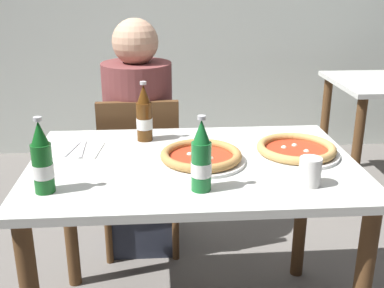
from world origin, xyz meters
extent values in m
cube|color=silver|center=(0.00, 0.00, 0.73)|extent=(1.20, 0.80, 0.03)
cylinder|color=brown|center=(-0.54, 0.34, 0.36)|extent=(0.06, 0.06, 0.72)
cylinder|color=brown|center=(0.54, 0.34, 0.36)|extent=(0.06, 0.06, 0.72)
cube|color=brown|center=(-0.22, 0.68, 0.43)|extent=(0.41, 0.41, 0.04)
cube|color=brown|center=(-0.22, 0.50, 0.65)|extent=(0.38, 0.05, 0.40)
cylinder|color=brown|center=(-0.06, 0.85, 0.21)|extent=(0.04, 0.04, 0.41)
cylinder|color=brown|center=(-0.40, 0.85, 0.21)|extent=(0.04, 0.04, 0.41)
cylinder|color=brown|center=(-0.05, 0.51, 0.21)|extent=(0.04, 0.04, 0.41)
cylinder|color=brown|center=(-0.39, 0.51, 0.21)|extent=(0.04, 0.04, 0.41)
cube|color=#2D3342|center=(-0.22, 0.66, 0.23)|extent=(0.32, 0.28, 0.45)
cylinder|color=brown|center=(-0.22, 0.66, 0.73)|extent=(0.34, 0.34, 0.55)
sphere|color=tan|center=(-0.22, 0.66, 1.10)|extent=(0.22, 0.22, 0.22)
cylinder|color=brown|center=(1.08, 1.01, 0.36)|extent=(0.06, 0.06, 0.72)
cylinder|color=brown|center=(1.08, 1.59, 0.36)|extent=(0.06, 0.06, 0.72)
cylinder|color=white|center=(0.40, 0.04, 0.76)|extent=(0.33, 0.33, 0.01)
cylinder|color=#BC381E|center=(0.40, 0.04, 0.77)|extent=(0.24, 0.24, 0.01)
torus|color=tan|center=(0.40, 0.04, 0.78)|extent=(0.30, 0.30, 0.03)
sphere|color=silver|center=(0.36, 0.06, 0.77)|extent=(0.02, 0.02, 0.02)
sphere|color=silver|center=(0.43, 0.02, 0.77)|extent=(0.02, 0.02, 0.02)
sphere|color=silver|center=(0.40, 0.08, 0.77)|extent=(0.02, 0.02, 0.02)
cylinder|color=white|center=(0.03, -0.01, 0.76)|extent=(0.32, 0.32, 0.01)
cylinder|color=#BC381E|center=(0.03, -0.01, 0.77)|extent=(0.23, 0.23, 0.01)
torus|color=#B78447|center=(0.03, -0.01, 0.78)|extent=(0.30, 0.30, 0.03)
sphere|color=silver|center=(-0.01, 0.02, 0.77)|extent=(0.02, 0.02, 0.02)
sphere|color=silver|center=(0.06, -0.03, 0.77)|extent=(0.02, 0.02, 0.02)
sphere|color=silver|center=(0.04, 0.04, 0.77)|extent=(0.02, 0.02, 0.02)
cylinder|color=#512D0F|center=(-0.18, 0.25, 0.83)|extent=(0.06, 0.06, 0.16)
cone|color=#512D0F|center=(-0.18, 0.25, 0.95)|extent=(0.05, 0.05, 0.07)
cylinder|color=#B7B7BC|center=(-0.18, 0.25, 0.99)|extent=(0.03, 0.03, 0.01)
cylinder|color=white|center=(-0.18, 0.25, 0.82)|extent=(0.07, 0.07, 0.04)
cylinder|color=#196B2D|center=(0.01, -0.24, 0.83)|extent=(0.06, 0.06, 0.16)
cone|color=#196B2D|center=(0.01, -0.24, 0.95)|extent=(0.05, 0.05, 0.07)
cylinder|color=#B7B7BC|center=(0.01, -0.24, 0.99)|extent=(0.03, 0.03, 0.01)
cylinder|color=white|center=(0.01, -0.24, 0.82)|extent=(0.07, 0.07, 0.04)
cylinder|color=#14591E|center=(-0.49, -0.22, 0.83)|extent=(0.06, 0.06, 0.16)
cone|color=#14591E|center=(-0.49, -0.22, 0.95)|extent=(0.05, 0.05, 0.07)
cylinder|color=#B7B7BC|center=(-0.49, -0.22, 0.99)|extent=(0.03, 0.03, 0.01)
cylinder|color=white|center=(-0.49, -0.22, 0.82)|extent=(0.07, 0.07, 0.04)
cube|color=white|center=(-0.44, 0.15, 0.75)|extent=(0.20, 0.20, 0.00)
cube|color=silver|center=(-0.42, 0.15, 0.76)|extent=(0.02, 0.19, 0.00)
cube|color=silver|center=(-0.46, 0.15, 0.76)|extent=(0.05, 0.17, 0.00)
cylinder|color=white|center=(0.36, -0.23, 0.80)|extent=(0.07, 0.07, 0.09)
camera|label=1|loc=(-0.12, -1.63, 1.40)|focal=44.58mm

